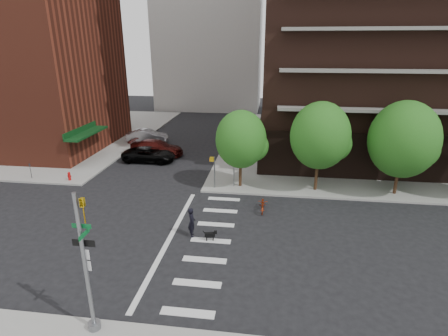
{
  "coord_description": "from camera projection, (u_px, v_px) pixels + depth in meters",
  "views": [
    {
      "loc": [
        6.18,
        -17.91,
        11.01
      ],
      "look_at": [
        3.0,
        6.0,
        2.5
      ],
      "focal_mm": 28.0,
      "sensor_mm": 36.0,
      "label": 1
    }
  ],
  "objects": [
    {
      "name": "tree_a",
      "position": [
        241.0,
        139.0,
        27.28
      ],
      "size": [
        4.0,
        4.0,
        5.9
      ],
      "color": "#301E11",
      "rests_on": "sidewalk_ne"
    },
    {
      "name": "parked_car_black",
      "position": [
        149.0,
        155.0,
        34.69
      ],
      "size": [
        2.43,
        5.23,
        1.45
      ],
      "primitive_type": "imported",
      "rotation": [
        0.0,
        0.0,
        1.57
      ],
      "color": "black",
      "rests_on": "ground"
    },
    {
      "name": "parked_car_maroon",
      "position": [
        157.0,
        148.0,
        36.69
      ],
      "size": [
        2.64,
        5.73,
        1.62
      ],
      "primitive_type": "imported",
      "rotation": [
        0.0,
        0.0,
        1.5
      ],
      "color": "#410F0C",
      "rests_on": "ground"
    },
    {
      "name": "dog_walker",
      "position": [
        192.0,
        222.0,
        21.01
      ],
      "size": [
        0.8,
        0.67,
        1.87
      ],
      "primitive_type": "imported",
      "rotation": [
        0.0,
        0.0,
        1.95
      ],
      "color": "black",
      "rests_on": "ground"
    },
    {
      "name": "scooter",
      "position": [
        263.0,
        204.0,
        24.39
      ],
      "size": [
        0.66,
        1.87,
        0.98
      ],
      "primitive_type": "imported",
      "rotation": [
        0.0,
        0.0,
        0.01
      ],
      "color": "#942609",
      "rests_on": "ground"
    },
    {
      "name": "sidewalk_ne",
      "position": [
        393.0,
        145.0,
        40.57
      ],
      "size": [
        39.0,
        33.0,
        0.15
      ],
      "primitive_type": "cube",
      "color": "gray",
      "rests_on": "ground"
    },
    {
      "name": "midrise_nw",
      "position": [
        8.0,
        54.0,
        37.36
      ],
      "size": [
        21.4,
        15.5,
        20.0
      ],
      "color": "maroon",
      "rests_on": "sidewalk_nw"
    },
    {
      "name": "tree_c",
      "position": [
        404.0,
        140.0,
        25.65
      ],
      "size": [
        5.0,
        5.0,
        6.8
      ],
      "color": "#301E11",
      "rests_on": "sidewalk_ne"
    },
    {
      "name": "pedestrian_signal",
      "position": [
        219.0,
        167.0,
        27.67
      ],
      "size": [
        2.18,
        0.67,
        2.6
      ],
      "color": "slate",
      "rests_on": "sidewalk_ne"
    },
    {
      "name": "crosswalk",
      "position": [
        198.0,
        240.0,
        20.9
      ],
      "size": [
        3.85,
        13.0,
        0.01
      ],
      "color": "silver",
      "rests_on": "ground"
    },
    {
      "name": "sidewalk_nw",
      "position": [
        36.0,
        133.0,
        46.17
      ],
      "size": [
        31.0,
        33.0,
        0.15
      ],
      "primitive_type": "cube",
      "color": "gray",
      "rests_on": "ground"
    },
    {
      "name": "fire_hydrant",
      "position": [
        69.0,
        176.0,
        29.59
      ],
      "size": [
        0.24,
        0.24,
        0.73
      ],
      "color": "#A50C0C",
      "rests_on": "sidewalk_nw"
    },
    {
      "name": "ground",
      "position": [
        162.0,
        237.0,
        21.17
      ],
      "size": [
        120.0,
        120.0,
        0.0
      ],
      "primitive_type": "plane",
      "color": "black",
      "rests_on": "ground"
    },
    {
      "name": "parked_car_silver",
      "position": [
        147.0,
        136.0,
        41.46
      ],
      "size": [
        1.99,
        4.95,
        1.6
      ],
      "primitive_type": "imported",
      "rotation": [
        0.0,
        0.0,
        1.63
      ],
      "color": "#9B9CA3",
      "rests_on": "ground"
    },
    {
      "name": "tree_b",
      "position": [
        320.0,
        136.0,
        26.36
      ],
      "size": [
        4.5,
        4.5,
        6.65
      ],
      "color": "#301E11",
      "rests_on": "sidewalk_ne"
    },
    {
      "name": "dog",
      "position": [
        211.0,
        235.0,
        20.71
      ],
      "size": [
        0.74,
        0.32,
        0.62
      ],
      "rotation": [
        0.0,
        0.0,
        0.2
      ],
      "color": "black",
      "rests_on": "ground"
    },
    {
      "name": "traffic_signal",
      "position": [
        88.0,
        275.0,
        13.33
      ],
      "size": [
        0.9,
        0.75,
        6.0
      ],
      "color": "slate",
      "rests_on": "sidewalk_s"
    },
    {
      "name": "parking_meter",
      "position": [
        30.0,
        169.0,
        29.89
      ],
      "size": [
        0.1,
        0.08,
        1.32
      ],
      "color": "black",
      "rests_on": "sidewalk_nw"
    }
  ]
}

